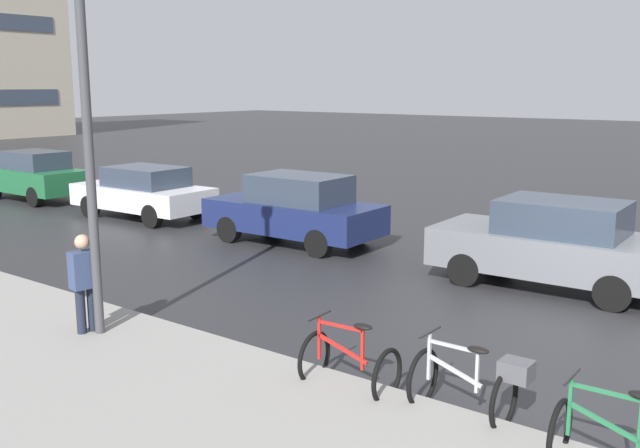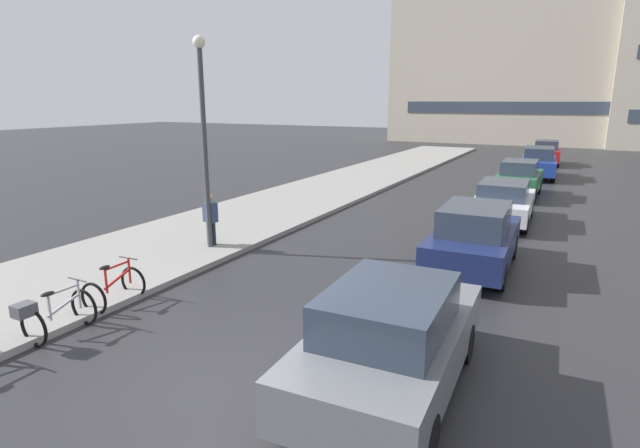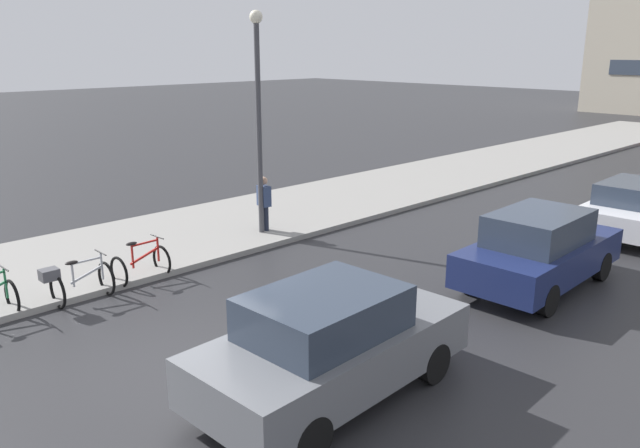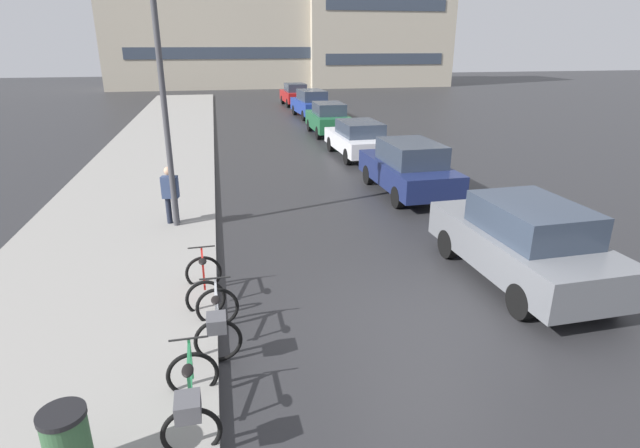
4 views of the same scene
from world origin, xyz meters
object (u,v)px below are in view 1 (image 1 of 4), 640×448
(bicycle_third, at_px, (349,363))
(bicycle_second, at_px, (474,382))
(pedestrian, at_px, (85,282))
(car_green, at_px, (35,175))
(car_navy, at_px, (295,209))
(streetlamp, at_px, (86,103))
(car_grey, at_px, (554,244))
(car_white, at_px, (144,192))
(bicycle_nearest, at_px, (635,439))

(bicycle_third, bearing_deg, bicycle_second, -81.80)
(pedestrian, bearing_deg, car_green, 61.52)
(bicycle_second, xyz_separation_m, car_navy, (6.00, 7.52, 0.36))
(bicycle_third, bearing_deg, pedestrian, 101.54)
(pedestrian, distance_m, streetlamp, 2.62)
(car_grey, xyz_separation_m, car_white, (-0.06, 11.86, -0.08))
(bicycle_third, height_order, car_green, car_green)
(bicycle_third, xyz_separation_m, car_green, (6.08, 16.98, 0.44))
(bicycle_nearest, relative_size, bicycle_second, 1.06)
(car_white, xyz_separation_m, pedestrian, (-7.03, -7.32, 0.15))
(bicycle_second, distance_m, streetlamp, 6.44)
(bicycle_second, distance_m, bicycle_third, 1.58)
(bicycle_second, bearing_deg, streetlamp, 100.10)
(bicycle_second, bearing_deg, car_green, 72.48)
(car_grey, distance_m, car_green, 17.32)
(bicycle_third, height_order, car_white, car_white)
(bicycle_second, distance_m, car_white, 14.37)
(car_navy, height_order, car_green, car_navy)
(bicycle_third, relative_size, streetlamp, 0.20)
(car_navy, relative_size, streetlamp, 0.74)
(pedestrian, bearing_deg, bicycle_nearest, -84.32)
(car_grey, bearing_deg, bicycle_nearest, -154.43)
(car_grey, height_order, car_white, car_grey)
(bicycle_third, distance_m, car_grey, 6.26)
(bicycle_second, distance_m, car_grey, 6.14)
(car_white, height_order, pedestrian, pedestrian)
(car_white, bearing_deg, bicycle_third, -118.17)
(bicycle_nearest, bearing_deg, pedestrian, 95.68)
(bicycle_third, height_order, pedestrian, pedestrian)
(bicycle_nearest, height_order, car_white, car_white)
(car_navy, xyz_separation_m, car_green, (-0.15, 11.03, -0.01))
(pedestrian, height_order, streetlamp, streetlamp)
(bicycle_nearest, distance_m, bicycle_second, 1.84)
(bicycle_second, relative_size, streetlamp, 0.23)
(bicycle_nearest, relative_size, car_grey, 0.32)
(streetlamp, bearing_deg, car_green, 62.16)
(bicycle_nearest, distance_m, pedestrian, 7.61)
(bicycle_nearest, height_order, streetlamp, streetlamp)
(bicycle_third, height_order, car_grey, car_grey)
(car_navy, bearing_deg, car_white, 90.63)
(bicycle_second, relative_size, car_white, 0.31)
(bicycle_third, xyz_separation_m, pedestrian, (-0.86, 4.19, 0.53))
(car_white, bearing_deg, car_navy, -89.37)
(bicycle_third, distance_m, pedestrian, 4.31)
(car_grey, bearing_deg, pedestrian, 147.40)
(car_white, bearing_deg, car_grey, -89.70)
(bicycle_nearest, height_order, car_green, car_green)
(car_green, bearing_deg, pedestrian, -118.48)
(bicycle_second, bearing_deg, bicycle_third, 98.20)
(car_green, xyz_separation_m, pedestrian, (-6.94, -12.79, 0.09))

